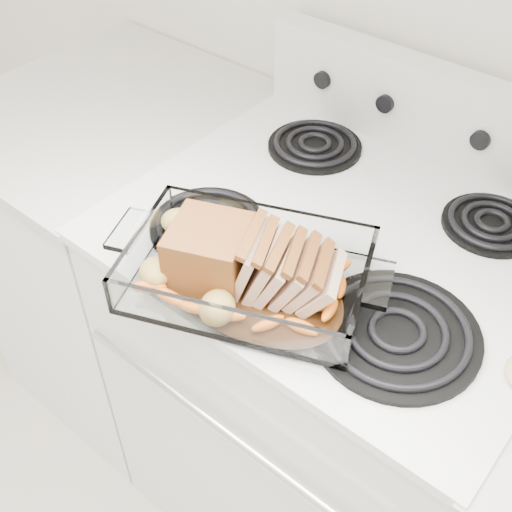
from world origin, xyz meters
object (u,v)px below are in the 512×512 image
Objects in this scene: baking_dish at (248,276)px; pork_roast at (240,256)px; electric_range at (329,380)px; counter_left at (129,255)px.

pork_roast is (-0.02, 0.00, 0.03)m from baking_dish.
electric_range reaches higher than pork_roast.
electric_range is 0.67m from counter_left.
pork_roast reaches higher than baking_dish.
baking_dish reaches higher than counter_left.
pork_roast is at bearing 157.56° from baking_dish.
counter_left is at bearing 171.97° from pork_roast.
pork_roast is at bearing -103.63° from electric_range.
counter_left is 2.57× the size of baking_dish.
baking_dish is at bearing -99.81° from electric_range.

